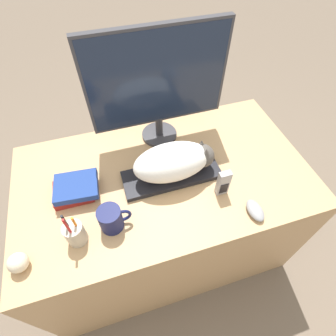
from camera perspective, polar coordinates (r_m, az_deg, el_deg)
The scene contains 11 objects.
ground_plane at distance 1.74m, azimuth 3.50°, elevation -26.66°, with size 12.00×12.00×0.00m, color #6B5B4C.
desk at distance 1.51m, azimuth -0.71°, elevation -9.99°, with size 1.34×0.76×0.74m.
keyboard at distance 1.18m, azimuth 0.76°, elevation -1.49°, with size 0.44×0.16×0.02m.
cat at distance 1.12m, azimuth 1.62°, elevation 1.51°, with size 0.36×0.18×0.16m.
monitor at distance 1.17m, azimuth -2.25°, elevation 18.16°, with size 0.62×0.18×0.55m.
computer_mouse at distance 1.13m, azimuth 18.46°, elevation -8.74°, with size 0.06×0.10×0.03m.
coffee_mug at distance 1.04m, azimuth -12.23°, elevation -10.75°, with size 0.13×0.09×0.11m.
pen_cup at distance 1.05m, azimuth -19.58°, elevation -13.23°, with size 0.07×0.07×0.19m.
baseball at distance 1.10m, azimuth -29.86°, elevation -17.44°, with size 0.07×0.07×0.07m.
phone at distance 1.11m, azimuth 11.93°, elevation -3.26°, with size 0.05×0.03×0.13m.
book_stack at distance 1.18m, azimuth -19.62°, elevation -4.34°, with size 0.20×0.16×0.07m.
Camera 1 is at (-0.20, -0.32, 1.70)m, focal length 28.00 mm.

